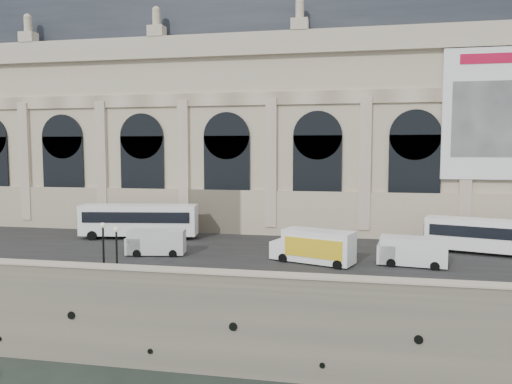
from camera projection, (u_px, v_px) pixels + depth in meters
ground at (205, 375)px, 34.36m from camera, size 260.00×260.00×0.00m
quay at (279, 241)px, 68.32m from camera, size 160.00×70.00×6.00m
street at (247, 249)px, 47.53m from camera, size 160.00×24.00×0.06m
parapet at (207, 279)px, 34.37m from camera, size 160.00×1.40×1.21m
museum at (229, 116)px, 63.97m from camera, size 69.00×18.70×29.10m
bus_left at (139, 220)px, 52.95m from camera, size 12.60×4.41×3.64m
bus_right at (489, 235)px, 44.78m from camera, size 11.14×5.24×3.23m
van_b at (153, 242)px, 44.77m from camera, size 5.43×2.83×2.30m
van_c at (409, 251)px, 40.60m from camera, size 5.65×2.82×2.41m
box_truck at (314, 247)px, 41.60m from camera, size 7.35×4.42×2.83m
lamp_left at (103, 249)px, 37.73m from camera, size 0.41×0.41×4.02m
lamp_right at (117, 253)px, 36.66m from camera, size 0.39×0.39×3.87m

